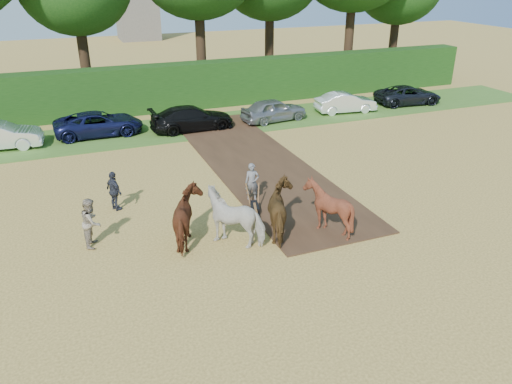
{
  "coord_description": "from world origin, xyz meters",
  "views": [
    {
      "loc": [
        -6.97,
        -14.31,
        8.86
      ],
      "look_at": [
        -0.9,
        0.95,
        1.4
      ],
      "focal_mm": 35.0,
      "sensor_mm": 36.0,
      "label": 1
    }
  ],
  "objects_px": {
    "spectator_near": "(92,222)",
    "plough_team": "(260,212)",
    "parked_cars": "(192,117)",
    "spectator_far": "(114,191)"
  },
  "relations": [
    {
      "from": "spectator_near",
      "to": "spectator_far",
      "type": "relative_size",
      "value": 1.08
    },
    {
      "from": "spectator_far",
      "to": "plough_team",
      "type": "xyz_separation_m",
      "value": [
        4.52,
        -4.08,
        0.14
      ]
    },
    {
      "from": "spectator_far",
      "to": "plough_team",
      "type": "relative_size",
      "value": 0.24
    },
    {
      "from": "spectator_far",
      "to": "parked_cars",
      "type": "xyz_separation_m",
      "value": [
        5.71,
        9.59,
        -0.12
      ]
    },
    {
      "from": "plough_team",
      "to": "parked_cars",
      "type": "height_order",
      "value": "plough_team"
    },
    {
      "from": "spectator_near",
      "to": "parked_cars",
      "type": "xyz_separation_m",
      "value": [
        6.77,
        12.1,
        -0.19
      ]
    },
    {
      "from": "plough_team",
      "to": "parked_cars",
      "type": "relative_size",
      "value": 0.19
    },
    {
      "from": "spectator_near",
      "to": "plough_team",
      "type": "bearing_deg",
      "value": -89.31
    },
    {
      "from": "plough_team",
      "to": "spectator_near",
      "type": "bearing_deg",
      "value": 164.25
    },
    {
      "from": "spectator_near",
      "to": "plough_team",
      "type": "height_order",
      "value": "plough_team"
    }
  ]
}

